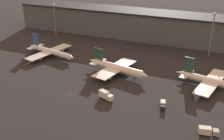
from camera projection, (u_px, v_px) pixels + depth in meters
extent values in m
plane|color=#26262B|center=(71.00, 94.00, 133.00)|extent=(600.00, 600.00, 0.00)
cube|color=#4C515B|center=(137.00, 25.00, 210.25)|extent=(192.66, 22.25, 19.27)
cube|color=black|center=(138.00, 11.00, 206.08)|extent=(192.66, 24.25, 1.20)
cylinder|color=white|center=(51.00, 52.00, 176.06)|extent=(32.32, 9.87, 3.43)
cylinder|color=#2D519E|center=(51.00, 53.00, 176.31)|extent=(30.64, 9.04, 2.91)
cone|color=white|center=(71.00, 57.00, 167.10)|extent=(4.68, 4.02, 3.25)
cone|color=white|center=(32.00, 46.00, 185.01)|extent=(5.62, 3.89, 2.91)
cube|color=#2D519E|center=(35.00, 39.00, 180.85)|extent=(4.78, 1.36, 7.84)
cube|color=white|center=(36.00, 47.00, 183.27)|extent=(5.82, 12.64, 0.24)
cube|color=white|center=(49.00, 52.00, 177.08)|extent=(14.22, 34.71, 0.36)
cylinder|color=gray|center=(61.00, 50.00, 184.17)|extent=(4.07, 2.61, 1.88)
cylinder|color=gray|center=(39.00, 58.00, 169.96)|extent=(4.07, 2.61, 1.88)
cylinder|color=black|center=(64.00, 59.00, 171.18)|extent=(0.50, 0.50, 1.54)
cylinder|color=black|center=(51.00, 54.00, 178.95)|extent=(0.50, 0.50, 1.54)
cylinder|color=black|center=(48.00, 55.00, 176.89)|extent=(0.50, 0.50, 1.54)
cylinder|color=white|center=(117.00, 68.00, 151.14)|extent=(30.28, 10.06, 4.07)
cylinder|color=#ADB2B7|center=(117.00, 69.00, 151.43)|extent=(28.69, 9.15, 3.46)
cone|color=white|center=(144.00, 75.00, 142.66)|extent=(5.56, 4.77, 3.86)
cone|color=white|center=(93.00, 61.00, 159.61)|extent=(6.67, 4.62, 3.46)
cube|color=#1E4738|center=(99.00, 54.00, 155.57)|extent=(5.66, 1.54, 6.56)
cube|color=white|center=(98.00, 62.00, 157.80)|extent=(6.23, 11.73, 0.24)
cube|color=white|center=(115.00, 68.00, 152.14)|extent=(15.01, 32.11, 0.36)
cylinder|color=gray|center=(125.00, 66.00, 158.71)|extent=(4.83, 3.09, 2.24)
cylinder|color=gray|center=(107.00, 76.00, 145.73)|extent=(4.83, 3.09, 2.24)
cylinder|color=black|center=(134.00, 78.00, 146.85)|extent=(0.50, 0.50, 1.83)
cylinder|color=black|center=(117.00, 71.00, 154.35)|extent=(0.50, 0.50, 1.83)
cylinder|color=black|center=(113.00, 73.00, 151.91)|extent=(0.50, 0.50, 1.83)
cylinder|color=white|center=(215.00, 82.00, 137.16)|extent=(32.93, 10.02, 3.44)
cylinder|color=#ADB2B7|center=(215.00, 83.00, 137.40)|extent=(31.22, 9.18, 2.93)
cone|color=white|center=(181.00, 73.00, 146.27)|extent=(5.65, 3.91, 2.93)
cube|color=#1E4738|center=(189.00, 65.00, 142.05)|extent=(4.80, 1.36, 7.93)
cube|color=white|center=(187.00, 74.00, 144.50)|extent=(5.81, 12.54, 0.24)
cube|color=white|center=(211.00, 82.00, 138.19)|extent=(14.20, 34.43, 0.36)
cylinder|color=gray|center=(218.00, 78.00, 145.21)|extent=(4.09, 2.62, 1.89)
cylinder|color=gray|center=(207.00, 92.00, 131.12)|extent=(4.09, 2.62, 1.89)
cylinder|color=black|center=(212.00, 84.00, 140.07)|extent=(0.50, 0.50, 1.55)
cylinder|color=black|center=(210.00, 87.00, 138.00)|extent=(0.50, 0.50, 1.55)
cube|color=#9EA3A8|center=(216.00, 132.00, 102.88)|extent=(2.62, 2.88, 1.93)
cube|color=silver|center=(205.00, 130.00, 103.42)|extent=(4.85, 3.36, 2.57)
cylinder|color=black|center=(214.00, 133.00, 104.26)|extent=(1.01, 0.80, 0.90)
cylinder|color=black|center=(215.00, 136.00, 102.59)|extent=(1.01, 0.80, 0.90)
cylinder|color=black|center=(201.00, 132.00, 105.06)|extent=(1.01, 0.80, 0.90)
cylinder|color=black|center=(202.00, 135.00, 103.39)|extent=(1.01, 0.80, 0.90)
cube|color=#282D38|center=(163.00, 107.00, 119.10)|extent=(2.38, 1.99, 1.61)
cube|color=silver|center=(163.00, 103.00, 121.49)|extent=(2.77, 3.58, 2.14)
cylinder|color=black|center=(165.00, 109.00, 119.56)|extent=(0.72, 1.00, 0.90)
cylinder|color=black|center=(161.00, 109.00, 119.80)|extent=(0.72, 1.00, 0.90)
cylinder|color=black|center=(164.00, 105.00, 122.52)|extent=(0.72, 1.00, 0.90)
cylinder|color=black|center=(161.00, 105.00, 122.75)|extent=(0.72, 1.00, 0.90)
cube|color=white|center=(110.00, 98.00, 125.73)|extent=(2.97, 3.12, 2.32)
cube|color=silver|center=(104.00, 94.00, 128.13)|extent=(5.17, 3.99, 3.09)
cylinder|color=black|center=(111.00, 100.00, 127.06)|extent=(1.07, 0.91, 0.90)
cylinder|color=black|center=(108.00, 101.00, 125.85)|extent=(1.07, 0.91, 0.90)
cylinder|color=black|center=(104.00, 96.00, 130.09)|extent=(1.07, 0.91, 0.90)
cylinder|color=black|center=(101.00, 97.00, 128.88)|extent=(1.07, 0.91, 0.90)
cylinder|color=slate|center=(55.00, 20.00, 215.30)|extent=(0.70, 0.70, 22.99)
sphere|color=beige|center=(54.00, 5.00, 210.36)|extent=(1.80, 1.80, 1.80)
cylinder|color=slate|center=(212.00, 36.00, 173.33)|extent=(0.70, 0.70, 26.23)
sphere|color=beige|center=(215.00, 14.00, 167.73)|extent=(1.80, 1.80, 1.80)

